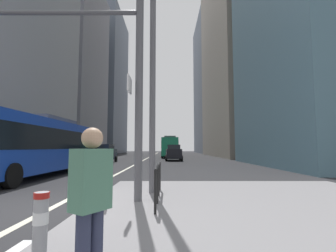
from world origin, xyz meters
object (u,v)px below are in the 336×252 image
(car_oncoming_mid, at_px, (105,153))
(traffic_signal_gantry, at_px, (69,60))
(pedestrian_waiting, at_px, (91,199))
(car_receding_far, at_px, (169,150))
(bollard_right, at_px, (105,188))
(car_receding_near, at_px, (174,152))
(street_lamp_post, at_px, (153,39))
(bollard_left, at_px, (41,222))
(city_bus_red_receding, at_px, (171,146))
(bollard_back, at_px, (105,182))
(city_bus_blue_oncoming, at_px, (35,143))

(car_oncoming_mid, height_order, traffic_signal_gantry, traffic_signal_gantry)
(traffic_signal_gantry, height_order, pedestrian_waiting, traffic_signal_gantry)
(car_receding_far, distance_m, bollard_right, 47.62)
(car_receding_near, relative_size, street_lamp_post, 0.56)
(car_receding_near, distance_m, traffic_signal_gantry, 23.91)
(pedestrian_waiting, bearing_deg, bollard_left, 140.68)
(car_receding_far, relative_size, street_lamp_post, 0.51)
(bollard_right, bearing_deg, car_oncoming_mid, 104.59)
(car_receding_near, xyz_separation_m, bollard_left, (-2.33, -27.01, -0.36))
(bollard_left, distance_m, pedestrian_waiting, 1.20)
(city_bus_red_receding, relative_size, bollard_right, 13.87)
(bollard_left, bearing_deg, pedestrian_waiting, -39.32)
(city_bus_red_receding, height_order, bollard_right, city_bus_red_receding)
(bollard_left, relative_size, bollard_back, 0.96)
(car_oncoming_mid, distance_m, street_lamp_post, 19.58)
(city_bus_blue_oncoming, bearing_deg, bollard_left, -60.82)
(city_bus_blue_oncoming, xyz_separation_m, bollard_back, (5.48, -6.36, -1.18))
(traffic_signal_gantry, bearing_deg, city_bus_blue_oncoming, 124.24)
(city_bus_red_receding, height_order, car_receding_far, city_bus_red_receding)
(car_receding_near, height_order, street_lamp_post, street_lamp_post)
(city_bus_red_receding, distance_m, bollard_right, 35.40)
(traffic_signal_gantry, bearing_deg, bollard_left, -71.36)
(street_lamp_post, xyz_separation_m, bollard_left, (-1.15, -4.77, -4.65))
(car_receding_near, bearing_deg, car_oncoming_mid, -150.61)
(bollard_left, xyz_separation_m, pedestrian_waiting, (0.87, -0.71, 0.44))
(car_oncoming_mid, height_order, car_receding_near, same)
(car_receding_far, xyz_separation_m, pedestrian_waiting, (-0.94, -51.06, 0.09))
(city_bus_blue_oncoming, relative_size, bollard_left, 12.70)
(car_receding_near, bearing_deg, bollard_left, -94.92)
(traffic_signal_gantry, height_order, bollard_left, traffic_signal_gantry)
(car_oncoming_mid, distance_m, pedestrian_waiting, 24.28)
(car_oncoming_mid, xyz_separation_m, traffic_signal_gantry, (3.90, -19.26, 3.12))
(traffic_signal_gantry, relative_size, pedestrian_waiting, 3.67)
(car_oncoming_mid, height_order, bollard_back, car_oncoming_mid)
(city_bus_blue_oncoming, xyz_separation_m, car_receding_near, (7.92, 17.00, -0.85))
(bollard_left, height_order, bollard_right, bollard_left)
(pedestrian_waiting, bearing_deg, city_bus_blue_oncoming, 121.06)
(bollard_back, bearing_deg, traffic_signal_gantry, -175.54)
(street_lamp_post, height_order, pedestrian_waiting, street_lamp_post)
(city_bus_red_receding, relative_size, bollard_left, 13.53)
(city_bus_blue_oncoming, bearing_deg, city_bus_red_receding, 74.85)
(bollard_left, height_order, pedestrian_waiting, pedestrian_waiting)
(bollard_right, bearing_deg, pedestrian_waiting, -77.85)
(city_bus_blue_oncoming, relative_size, city_bus_red_receding, 0.94)
(city_bus_blue_oncoming, distance_m, traffic_signal_gantry, 8.12)
(car_oncoming_mid, xyz_separation_m, car_receding_near, (7.43, 4.18, 0.00))
(bollard_left, bearing_deg, car_oncoming_mid, 102.60)
(city_bus_blue_oncoming, relative_size, car_oncoming_mid, 2.50)
(car_receding_far, relative_size, traffic_signal_gantry, 0.67)
(city_bus_red_receding, height_order, bollard_left, city_bus_red_receding)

